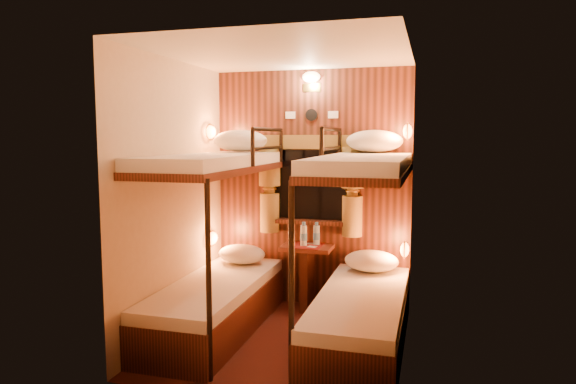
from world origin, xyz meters
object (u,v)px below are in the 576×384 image
(bunk_left, at_px, (215,269))
(bottle_right, at_px, (317,235))
(table, at_px, (307,269))
(bunk_right, at_px, (361,281))
(bottle_left, at_px, (304,236))

(bunk_left, xyz_separation_m, bottle_right, (0.73, 0.84, 0.19))
(bunk_left, relative_size, table, 2.90)
(bunk_right, bearing_deg, bottle_right, 123.86)
(bunk_right, bearing_deg, table, 129.67)
(bunk_right, distance_m, table, 1.02)
(bunk_left, distance_m, bunk_right, 1.30)
(bunk_right, xyz_separation_m, table, (-0.65, 0.78, -0.14))
(bunk_left, height_order, table, bunk_left)
(bottle_left, relative_size, bottle_right, 1.04)
(table, relative_size, bottle_left, 2.70)
(bottle_right, bearing_deg, bottle_left, -146.01)
(bunk_right, xyz_separation_m, bottle_right, (-0.57, 0.84, 0.19))
(table, bearing_deg, bunk_right, -50.33)
(bottle_left, height_order, bottle_right, bottle_left)
(bunk_right, height_order, bottle_left, bunk_right)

